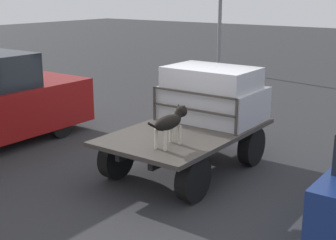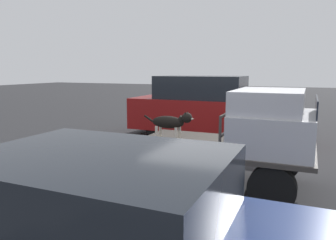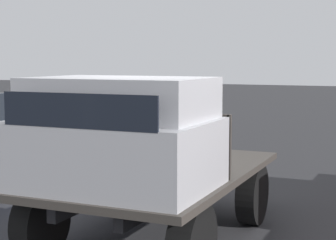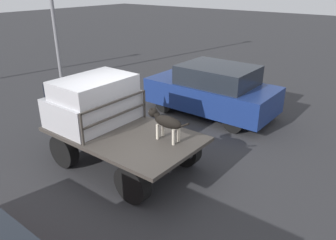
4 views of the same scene
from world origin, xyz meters
TOP-DOWN VIEW (x-y plane):
  - ground_plane at (0.00, 0.00)m, footprint 80.00×80.00m
  - flatbed_truck at (0.00, 0.00)m, footprint 3.46×2.05m
  - truck_cab at (0.95, 0.00)m, footprint 1.41×1.93m
  - truck_headboard at (0.21, 0.00)m, footprint 0.04×1.93m
  - dog at (-0.94, -0.30)m, footprint 1.08×0.25m

SIDE VIEW (x-z plane):
  - ground_plane at x=0.00m, z-range 0.00..0.00m
  - flatbed_truck at x=0.00m, z-range 0.18..1.02m
  - dog at x=-0.94m, z-range 0.93..1.60m
  - truck_headboard at x=0.21m, z-range 0.96..1.66m
  - truck_cab at x=0.95m, z-range 0.81..1.91m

